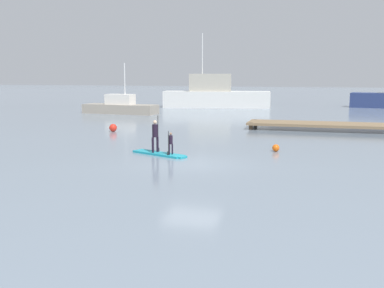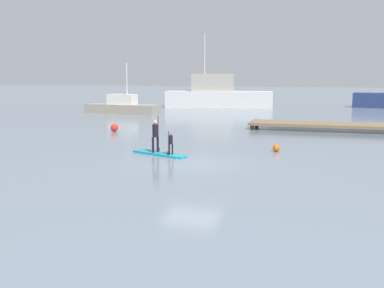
# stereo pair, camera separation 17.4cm
# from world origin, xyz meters

# --- Properties ---
(ground_plane) EXTENTS (240.00, 240.00, 0.00)m
(ground_plane) POSITION_xyz_m (0.00, 0.00, 0.00)
(ground_plane) COLOR gray
(paddleboard_near) EXTENTS (3.08, 1.81, 0.10)m
(paddleboard_near) POSITION_xyz_m (-2.09, 1.63, 0.05)
(paddleboard_near) COLOR #1E9EB2
(paddleboard_near) RESTS_ON ground
(paddler_adult) EXTENTS (0.37, 0.47, 1.79)m
(paddler_adult) POSITION_xyz_m (-2.36, 1.76, 1.00)
(paddler_adult) COLOR black
(paddler_adult) RESTS_ON paddleboard_near
(paddler_child_solo) EXTENTS (0.24, 0.36, 1.14)m
(paddler_child_solo) POSITION_xyz_m (-1.42, 1.32, 0.69)
(paddler_child_solo) COLOR black
(paddler_child_solo) RESTS_ON paddleboard_near
(fishing_boat_white_large) EXTENTS (12.54, 4.85, 8.47)m
(fishing_boat_white_large) POSITION_xyz_m (-6.66, 33.37, 1.39)
(fishing_boat_white_large) COLOR silver
(fishing_boat_white_large) RESTS_ON ground
(fishing_boat_green_midground) EXTENTS (7.64, 2.69, 4.93)m
(fishing_boat_green_midground) POSITION_xyz_m (-13.80, 22.71, 0.66)
(fishing_boat_green_midground) COLOR #9E9384
(fishing_boat_green_midground) RESTS_ON ground
(floating_dock) EXTENTS (10.49, 2.77, 0.49)m
(floating_dock) POSITION_xyz_m (5.56, 14.19, 0.40)
(floating_dock) COLOR #846B4C
(floating_dock) RESTS_ON ground
(mooring_buoy_near) EXTENTS (0.53, 0.53, 0.53)m
(mooring_buoy_near) POSITION_xyz_m (-8.23, 9.34, 0.26)
(mooring_buoy_near) COLOR red
(mooring_buoy_near) RESTS_ON ground
(mooring_buoy_far) EXTENTS (0.37, 0.37, 0.37)m
(mooring_buoy_far) POSITION_xyz_m (3.25, 4.15, 0.18)
(mooring_buoy_far) COLOR orange
(mooring_buoy_far) RESTS_ON ground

